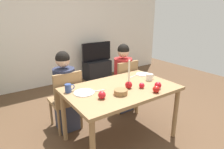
{
  "coord_description": "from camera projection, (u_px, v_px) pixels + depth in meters",
  "views": [
    {
      "loc": [
        -1.39,
        -1.82,
        1.68
      ],
      "look_at": [
        0.0,
        0.2,
        0.87
      ],
      "focal_mm": 31.07,
      "sensor_mm": 36.0,
      "label": 1
    }
  ],
  "objects": [
    {
      "name": "apple_by_right_mug",
      "position": [
        142.0,
        85.0,
        2.43
      ],
      "size": [
        0.07,
        0.07,
        0.07
      ],
      "primitive_type": "sphere",
      "color": "red",
      "rests_on": "dining_table"
    },
    {
      "name": "fork_left",
      "position": [
        98.0,
        91.0,
        2.35
      ],
      "size": [
        0.18,
        0.04,
        0.01
      ],
      "primitive_type": "cube",
      "rotation": [
        0.0,
        0.0,
        -0.17
      ],
      "color": "silver",
      "rests_on": "dining_table"
    },
    {
      "name": "back_wall",
      "position": [
        51.0,
        28.0,
        4.32
      ],
      "size": [
        6.4,
        0.1,
        2.6
      ],
      "primitive_type": "cube",
      "color": "silver",
      "rests_on": "ground"
    },
    {
      "name": "ground_plane",
      "position": [
        120.0,
        137.0,
        2.7
      ],
      "size": [
        7.68,
        7.68,
        0.0
      ],
      "primitive_type": "plane",
      "color": "brown"
    },
    {
      "name": "chair_left",
      "position": [
        67.0,
        97.0,
        2.74
      ],
      "size": [
        0.4,
        0.4,
        0.9
      ],
      "color": "#99754C",
      "rests_on": "ground"
    },
    {
      "name": "chair_right",
      "position": [
        124.0,
        83.0,
        3.3
      ],
      "size": [
        0.4,
        0.4,
        0.9
      ],
      "color": "#99754C",
      "rests_on": "ground"
    },
    {
      "name": "apple_by_left_plate",
      "position": [
        156.0,
        89.0,
        2.3
      ],
      "size": [
        0.08,
        0.08,
        0.08
      ],
      "primitive_type": "sphere",
      "color": "red",
      "rests_on": "dining_table"
    },
    {
      "name": "apple_far_edge",
      "position": [
        102.0,
        95.0,
        2.14
      ],
      "size": [
        0.09,
        0.09,
        0.09
      ],
      "primitive_type": "sphere",
      "color": "red",
      "rests_on": "dining_table"
    },
    {
      "name": "mug_left",
      "position": [
        68.0,
        88.0,
        2.31
      ],
      "size": [
        0.12,
        0.08,
        0.1
      ],
      "color": "#33477F",
      "rests_on": "dining_table"
    },
    {
      "name": "apple_near_candle",
      "position": [
        158.0,
        85.0,
        2.42
      ],
      "size": [
        0.09,
        0.09,
        0.09
      ],
      "primitive_type": "sphere",
      "color": "red",
      "rests_on": "dining_table"
    },
    {
      "name": "plate_left",
      "position": [
        84.0,
        93.0,
        2.3
      ],
      "size": [
        0.25,
        0.25,
        0.01
      ],
      "primitive_type": "cylinder",
      "color": "silver",
      "rests_on": "dining_table"
    },
    {
      "name": "tv_stand",
      "position": [
        97.0,
        70.0,
        4.95
      ],
      "size": [
        0.64,
        0.4,
        0.48
      ],
      "primitive_type": "cube",
      "color": "black",
      "rests_on": "ground"
    },
    {
      "name": "mug_right",
      "position": [
        150.0,
        77.0,
        2.71
      ],
      "size": [
        0.14,
        0.09,
        0.09
      ],
      "color": "silver",
      "rests_on": "dining_table"
    },
    {
      "name": "plate_right",
      "position": [
        143.0,
        74.0,
        2.96
      ],
      "size": [
        0.21,
        0.21,
        0.01
      ],
      "primitive_type": "cylinder",
      "color": "white",
      "rests_on": "dining_table"
    },
    {
      "name": "person_right_child",
      "position": [
        123.0,
        79.0,
        3.3
      ],
      "size": [
        0.3,
        0.3,
        1.17
      ],
      "color": "#33384C",
      "rests_on": "ground"
    },
    {
      "name": "bowl_walnuts",
      "position": [
        121.0,
        92.0,
        2.25
      ],
      "size": [
        0.16,
        0.16,
        0.06
      ],
      "primitive_type": "cylinder",
      "color": "olive",
      "rests_on": "dining_table"
    },
    {
      "name": "person_left_child",
      "position": [
        65.0,
        93.0,
        2.75
      ],
      "size": [
        0.3,
        0.3,
        1.17
      ],
      "color": "#33384C",
      "rests_on": "ground"
    },
    {
      "name": "dining_table",
      "position": [
        121.0,
        94.0,
        2.49
      ],
      "size": [
        1.4,
        0.9,
        0.75
      ],
      "color": "#99754C",
      "rests_on": "ground"
    },
    {
      "name": "tv",
      "position": [
        97.0,
        52.0,
        4.8
      ],
      "size": [
        0.79,
        0.05,
        0.46
      ],
      "color": "black",
      "rests_on": "tv_stand"
    },
    {
      "name": "fork_right",
      "position": [
        134.0,
        76.0,
        2.88
      ],
      "size": [
        0.18,
        0.06,
        0.01
      ],
      "primitive_type": "cube",
      "rotation": [
        0.0,
        0.0,
        0.28
      ],
      "color": "silver",
      "rests_on": "dining_table"
    },
    {
      "name": "candle_centerpiece",
      "position": [
        129.0,
        83.0,
        2.42
      ],
      "size": [
        0.09,
        0.09,
        0.36
      ],
      "color": "red",
      "rests_on": "dining_table"
    }
  ]
}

